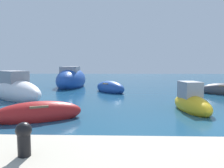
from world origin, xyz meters
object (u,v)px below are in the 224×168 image
at_px(moored_boat_1, 71,79).
at_px(moored_boat_3, 110,88).
at_px(moored_boat_5, 224,90).
at_px(moored_boat_0, 39,113).
at_px(moored_boat_4, 191,103).
at_px(mooring_bollard, 24,137).
at_px(moored_boat_6, 15,90).

distance_m(moored_boat_1, moored_boat_3, 5.57).
bearing_deg(moored_boat_3, moored_boat_5, -136.38).
height_order(moored_boat_0, moored_boat_3, moored_boat_3).
relative_size(moored_boat_1, moored_boat_4, 1.94).
height_order(moored_boat_5, mooring_bollard, mooring_bollard).
bearing_deg(moored_boat_3, moored_boat_1, 5.60).
distance_m(moored_boat_0, mooring_bollard, 4.75).
bearing_deg(moored_boat_0, moored_boat_5, 11.51).
xyz_separation_m(moored_boat_3, mooring_bollard, (-1.10, -13.14, 0.55)).
bearing_deg(moored_boat_4, moored_boat_6, -116.54).
height_order(moored_boat_3, moored_boat_5, moored_boat_3).
height_order(moored_boat_1, moored_boat_3, moored_boat_1).
bearing_deg(moored_boat_5, mooring_bollard, -96.31).
height_order(moored_boat_3, mooring_bollard, mooring_bollard).
xyz_separation_m(moored_boat_3, moored_boat_6, (-5.90, -3.45, 0.24)).
bearing_deg(mooring_bollard, moored_boat_6, 116.35).
distance_m(moored_boat_4, moored_boat_6, 10.55).
bearing_deg(moored_boat_5, moored_boat_1, -170.38).
bearing_deg(moored_boat_3, mooring_bollard, 135.96).
distance_m(moored_boat_3, moored_boat_4, 7.90).
xyz_separation_m(moored_boat_4, moored_boat_5, (4.23, 5.69, -0.11)).
height_order(moored_boat_0, moored_boat_4, moored_boat_4).
relative_size(moored_boat_3, mooring_bollard, 4.96).
height_order(moored_boat_4, moored_boat_5, moored_boat_4).
bearing_deg(mooring_bollard, moored_boat_3, 85.23).
bearing_deg(moored_boat_4, moored_boat_3, -156.89).
distance_m(moored_boat_0, moored_boat_4, 6.88).
height_order(moored_boat_0, mooring_bollard, mooring_bollard).
xyz_separation_m(moored_boat_0, mooring_bollard, (1.39, -4.50, 0.59)).
distance_m(moored_boat_0, moored_boat_6, 6.21).
relative_size(moored_boat_0, moored_boat_6, 0.67).
xyz_separation_m(moored_boat_0, moored_boat_3, (2.49, 8.64, 0.04)).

